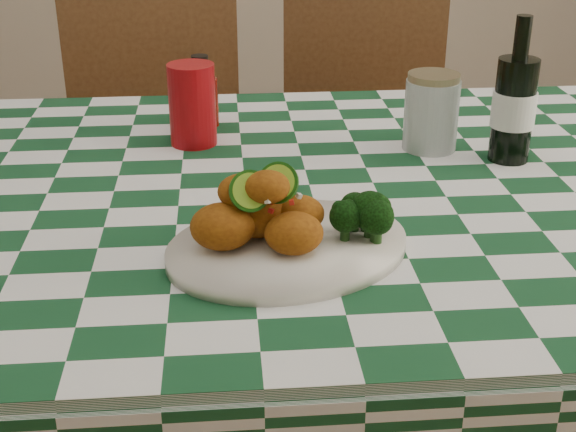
{
  "coord_description": "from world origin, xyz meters",
  "views": [
    {
      "loc": [
        -0.13,
        -1.17,
        1.28
      ],
      "look_at": [
        -0.05,
        -0.23,
        0.84
      ],
      "focal_mm": 50.0,
      "sensor_mm": 36.0,
      "label": 1
    }
  ],
  "objects_px": {
    "plate": "(288,248)",
    "wooden_chair_right": "(366,190)",
    "mason_jar": "(431,112)",
    "wooden_chair_left": "(167,185)",
    "dining_table": "(307,386)",
    "ketchup_bottle": "(201,91)",
    "beer_bottle": "(516,90)",
    "fried_chicken_pile": "(267,207)",
    "red_tumbler": "(192,105)"
  },
  "relations": [
    {
      "from": "fried_chicken_pile",
      "to": "ketchup_bottle",
      "type": "height_order",
      "value": "ketchup_bottle"
    },
    {
      "from": "red_tumbler",
      "to": "plate",
      "type": "bearing_deg",
      "value": -73.27
    },
    {
      "from": "beer_bottle",
      "to": "dining_table",
      "type": "bearing_deg",
      "value": -166.71
    },
    {
      "from": "plate",
      "to": "mason_jar",
      "type": "bearing_deg",
      "value": 53.29
    },
    {
      "from": "plate",
      "to": "mason_jar",
      "type": "height_order",
      "value": "mason_jar"
    },
    {
      "from": "dining_table",
      "to": "wooden_chair_left",
      "type": "distance_m",
      "value": 0.78
    },
    {
      "from": "plate",
      "to": "wooden_chair_right",
      "type": "height_order",
      "value": "wooden_chair_right"
    },
    {
      "from": "dining_table",
      "to": "mason_jar",
      "type": "relative_size",
      "value": 12.21
    },
    {
      "from": "dining_table",
      "to": "beer_bottle",
      "type": "bearing_deg",
      "value": 13.29
    },
    {
      "from": "plate",
      "to": "red_tumbler",
      "type": "height_order",
      "value": "red_tumbler"
    },
    {
      "from": "mason_jar",
      "to": "ketchup_bottle",
      "type": "bearing_deg",
      "value": 157.69
    },
    {
      "from": "fried_chicken_pile",
      "to": "beer_bottle",
      "type": "relative_size",
      "value": 0.65
    },
    {
      "from": "plate",
      "to": "mason_jar",
      "type": "relative_size",
      "value": 2.42
    },
    {
      "from": "fried_chicken_pile",
      "to": "wooden_chair_right",
      "type": "height_order",
      "value": "wooden_chair_right"
    },
    {
      "from": "fried_chicken_pile",
      "to": "mason_jar",
      "type": "relative_size",
      "value": 1.16
    },
    {
      "from": "beer_bottle",
      "to": "wooden_chair_left",
      "type": "distance_m",
      "value": 0.99
    },
    {
      "from": "mason_jar",
      "to": "wooden_chair_left",
      "type": "xyz_separation_m",
      "value": [
        -0.51,
        0.57,
        -0.36
      ]
    },
    {
      "from": "beer_bottle",
      "to": "wooden_chair_right",
      "type": "distance_m",
      "value": 0.78
    },
    {
      "from": "red_tumbler",
      "to": "mason_jar",
      "type": "relative_size",
      "value": 1.07
    },
    {
      "from": "mason_jar",
      "to": "dining_table",
      "type": "bearing_deg",
      "value": -147.09
    },
    {
      "from": "dining_table",
      "to": "fried_chicken_pile",
      "type": "relative_size",
      "value": 10.49
    },
    {
      "from": "beer_bottle",
      "to": "red_tumbler",
      "type": "bearing_deg",
      "value": 166.73
    },
    {
      "from": "dining_table",
      "to": "mason_jar",
      "type": "xyz_separation_m",
      "value": [
        0.23,
        0.15,
        0.46
      ]
    },
    {
      "from": "mason_jar",
      "to": "beer_bottle",
      "type": "bearing_deg",
      "value": -28.36
    },
    {
      "from": "wooden_chair_right",
      "to": "wooden_chair_left",
      "type": "bearing_deg",
      "value": -176.37
    },
    {
      "from": "dining_table",
      "to": "red_tumbler",
      "type": "bearing_deg",
      "value": 131.62
    },
    {
      "from": "dining_table",
      "to": "ketchup_bottle",
      "type": "height_order",
      "value": "ketchup_bottle"
    },
    {
      "from": "plate",
      "to": "beer_bottle",
      "type": "distance_m",
      "value": 0.53
    },
    {
      "from": "wooden_chair_left",
      "to": "fried_chicken_pile",
      "type": "bearing_deg",
      "value": -87.28
    },
    {
      "from": "dining_table",
      "to": "fried_chicken_pile",
      "type": "height_order",
      "value": "fried_chicken_pile"
    },
    {
      "from": "red_tumbler",
      "to": "wooden_chair_right",
      "type": "bearing_deg",
      "value": 50.43
    },
    {
      "from": "plate",
      "to": "beer_bottle",
      "type": "xyz_separation_m",
      "value": [
        0.41,
        0.32,
        0.11
      ]
    },
    {
      "from": "plate",
      "to": "ketchup_bottle",
      "type": "relative_size",
      "value": 2.43
    },
    {
      "from": "plate",
      "to": "ketchup_bottle",
      "type": "xyz_separation_m",
      "value": [
        -0.12,
        0.55,
        0.06
      ]
    },
    {
      "from": "ketchup_bottle",
      "to": "wooden_chair_left",
      "type": "bearing_deg",
      "value": 104.85
    },
    {
      "from": "fried_chicken_pile",
      "to": "wooden_chair_left",
      "type": "height_order",
      "value": "wooden_chair_left"
    },
    {
      "from": "plate",
      "to": "red_tumbler",
      "type": "xyz_separation_m",
      "value": [
        -0.13,
        0.44,
        0.06
      ]
    },
    {
      "from": "plate",
      "to": "wooden_chair_left",
      "type": "bearing_deg",
      "value": 103.39
    },
    {
      "from": "red_tumbler",
      "to": "wooden_chair_left",
      "type": "distance_m",
      "value": 0.64
    },
    {
      "from": "ketchup_bottle",
      "to": "fried_chicken_pile",
      "type": "bearing_deg",
      "value": -80.44
    },
    {
      "from": "mason_jar",
      "to": "wooden_chair_left",
      "type": "bearing_deg",
      "value": 131.69
    },
    {
      "from": "fried_chicken_pile",
      "to": "wooden_chair_right",
      "type": "distance_m",
      "value": 1.07
    },
    {
      "from": "dining_table",
      "to": "ketchup_bottle",
      "type": "xyz_separation_m",
      "value": [
        -0.17,
        0.31,
        0.46
      ]
    },
    {
      "from": "mason_jar",
      "to": "wooden_chair_right",
      "type": "relative_size",
      "value": 0.15
    },
    {
      "from": "plate",
      "to": "mason_jar",
      "type": "xyz_separation_m",
      "value": [
        0.28,
        0.38,
        0.06
      ]
    },
    {
      "from": "plate",
      "to": "fried_chicken_pile",
      "type": "height_order",
      "value": "fried_chicken_pile"
    },
    {
      "from": "mason_jar",
      "to": "wooden_chair_left",
      "type": "relative_size",
      "value": 0.14
    },
    {
      "from": "ketchup_bottle",
      "to": "wooden_chair_right",
      "type": "height_order",
      "value": "wooden_chair_right"
    },
    {
      "from": "beer_bottle",
      "to": "wooden_chair_left",
      "type": "height_order",
      "value": "beer_bottle"
    },
    {
      "from": "ketchup_bottle",
      "to": "wooden_chair_left",
      "type": "distance_m",
      "value": 0.56
    }
  ]
}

